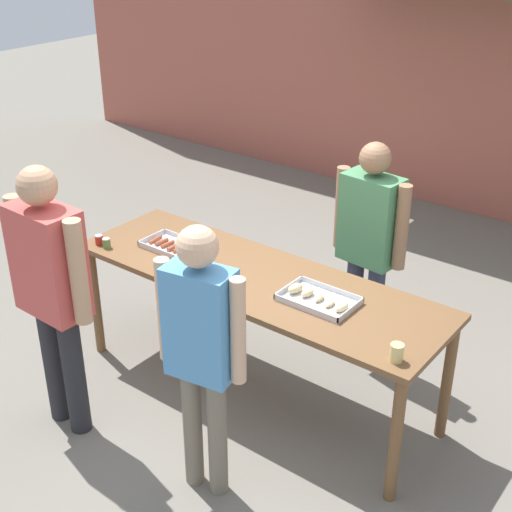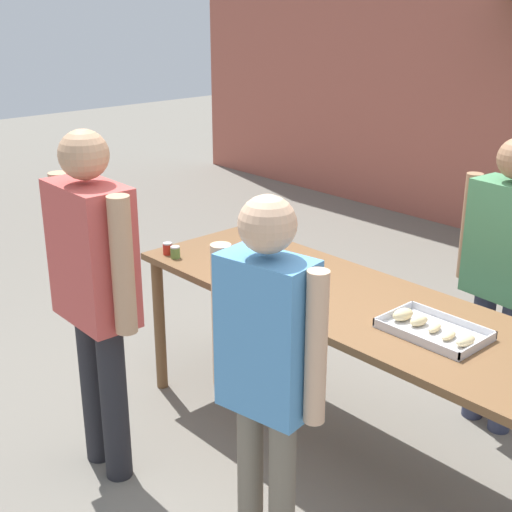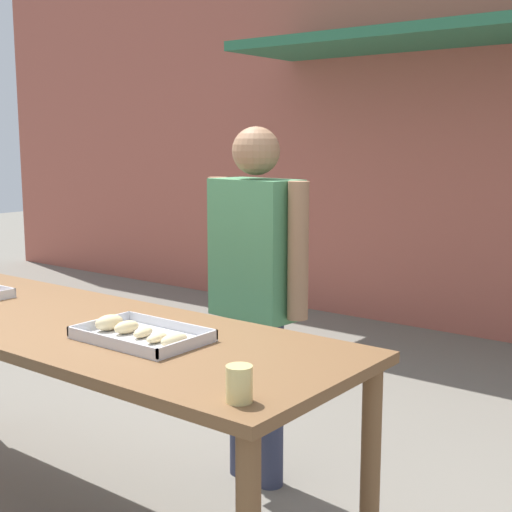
{
  "view_description": "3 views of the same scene",
  "coord_description": "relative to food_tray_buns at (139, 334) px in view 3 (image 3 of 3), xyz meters",
  "views": [
    {
      "loc": [
        2.49,
        -3.25,
        3.15
      ],
      "look_at": [
        0.0,
        0.0,
        1.06
      ],
      "focal_mm": 50.0,
      "sensor_mm": 36.0,
      "label": 1
    },
    {
      "loc": [
        2.13,
        -2.6,
        2.37
      ],
      "look_at": [
        -0.7,
        -0.02,
        0.96
      ],
      "focal_mm": 50.0,
      "sensor_mm": 36.0,
      "label": 2
    },
    {
      "loc": [
        2.35,
        -1.75,
        1.62
      ],
      "look_at": [
        0.37,
        0.82,
        1.1
      ],
      "focal_mm": 50.0,
      "sensor_mm": 36.0,
      "label": 3
    }
  ],
  "objects": [
    {
      "name": "building_facade_back",
      "position": [
        -0.49,
        4.01,
        1.32
      ],
      "size": [
        12.0,
        1.11,
        4.5
      ],
      "color": "#A85647",
      "rests_on": "ground"
    },
    {
      "name": "serving_table",
      "position": [
        -0.49,
        0.03,
        -0.12
      ],
      "size": [
        2.62,
        0.82,
        0.91
      ],
      "color": "brown",
      "rests_on": "ground"
    },
    {
      "name": "food_tray_buns",
      "position": [
        0.0,
        0.0,
        0.0
      ],
      "size": [
        0.46,
        0.3,
        0.07
      ],
      "color": "silver",
      "rests_on": "serving_table"
    },
    {
      "name": "beer_cup",
      "position": [
        0.68,
        -0.27,
        0.03
      ],
      "size": [
        0.08,
        0.08,
        0.1
      ],
      "color": "#DBC67A",
      "rests_on": "serving_table"
    },
    {
      "name": "person_server_behind_table",
      "position": [
        -0.12,
        0.85,
        0.08
      ],
      "size": [
        0.59,
        0.27,
        1.69
      ],
      "rotation": [
        0.0,
        0.0,
        -0.1
      ],
      "color": "#333851",
      "rests_on": "ground"
    }
  ]
}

